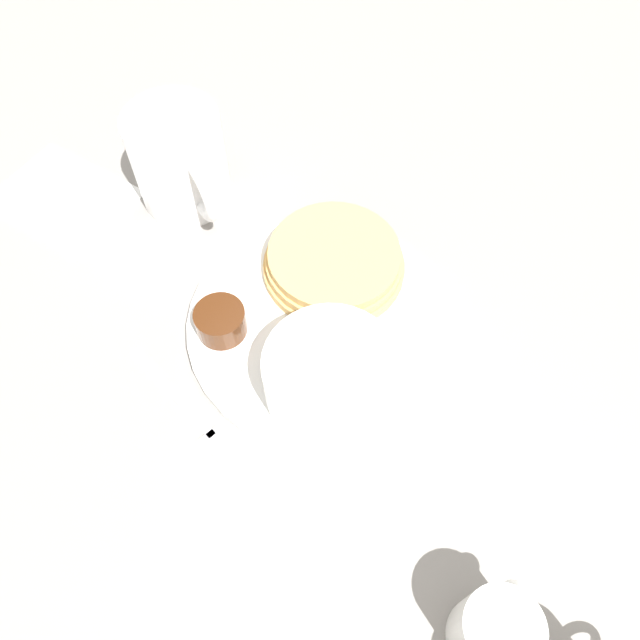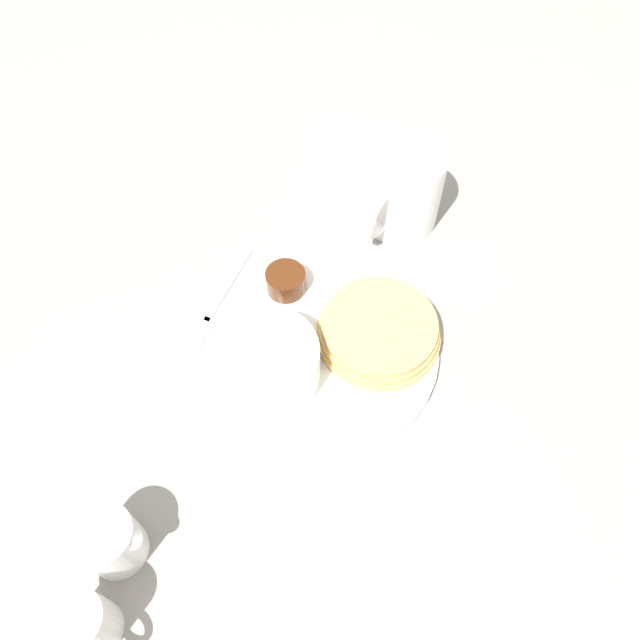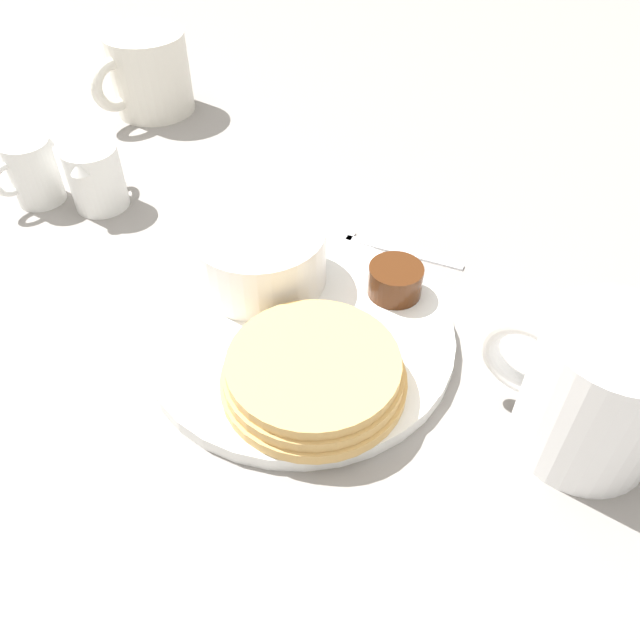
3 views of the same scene
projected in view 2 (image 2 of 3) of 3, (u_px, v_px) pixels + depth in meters
ground_plane at (325, 352)px, 0.67m from camera, size 4.00×4.00×0.00m
plate at (325, 349)px, 0.66m from camera, size 0.24×0.24×0.01m
pancake_stack at (379, 330)px, 0.65m from camera, size 0.13×0.13×0.03m
bowl at (266, 362)px, 0.62m from camera, size 0.11×0.11×0.05m
syrup_cup at (286, 281)px, 0.69m from camera, size 0.04×0.04×0.03m
butter_ramekin at (242, 365)px, 0.62m from camera, size 0.04×0.04×0.04m
coffee_mug at (402, 190)px, 0.73m from camera, size 0.12×0.09×0.10m
creamer_pitcher_near at (110, 541)px, 0.53m from camera, size 0.05×0.08×0.06m
creamer_pitcher_far at (85, 624)px, 0.49m from camera, size 0.05×0.06×0.07m
fork at (215, 306)px, 0.70m from camera, size 0.14×0.05×0.00m
napkin at (350, 152)px, 0.83m from camera, size 0.14×0.10×0.00m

